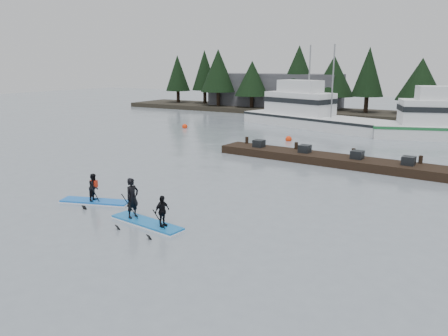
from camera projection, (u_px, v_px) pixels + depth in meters
The scene contains 10 objects.
ground at pixel (148, 225), 17.27m from camera, with size 160.00×160.00×0.00m, color gray.
far_shore at pixel (374, 115), 52.54m from camera, with size 70.00×8.00×0.60m, color #2D281E.
treeline at pixel (374, 118), 52.61m from camera, with size 60.00×4.00×8.00m, color black, non-canonical shape.
waterfront_building at pixel (274, 92), 60.56m from camera, with size 18.00×6.00×5.00m, color #4C4C51.
fishing_boat_large at pixel (310, 120), 44.93m from camera, with size 16.26×8.87×9.07m.
floating_dock at pixel (333, 160), 27.85m from camera, with size 15.96×2.13×0.53m, color black.
buoy_a at pixel (185, 128), 43.84m from camera, with size 0.53×0.53×0.53m, color red.
buoy_b at pixel (289, 141), 36.41m from camera, with size 0.53×0.53×0.53m, color red.
paddleboard_solo at pixel (95, 193), 19.98m from camera, with size 3.27×1.74×1.84m.
paddleboard_duo at pixel (145, 210), 17.27m from camera, with size 3.49×1.43×2.23m.
Camera 1 is at (10.79, -12.57, 6.18)m, focal length 35.00 mm.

